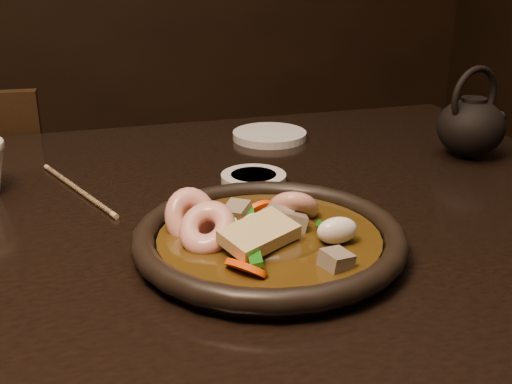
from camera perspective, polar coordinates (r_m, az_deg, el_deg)
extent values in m
cube|color=black|center=(0.81, -19.11, -4.97)|extent=(1.60, 0.90, 0.04)
cylinder|color=black|center=(1.47, 12.75, -8.42)|extent=(0.06, 0.06, 0.71)
cylinder|color=black|center=(1.78, -16.44, -9.37)|extent=(0.03, 0.03, 0.38)
cylinder|color=black|center=(1.52, -17.03, -15.38)|extent=(0.03, 0.03, 0.38)
cylinder|color=black|center=(0.72, 1.17, -4.91)|extent=(0.28, 0.28, 0.01)
torus|color=black|center=(0.71, 1.18, -3.98)|extent=(0.31, 0.31, 0.03)
cylinder|color=#38250A|center=(0.71, 1.18, -4.29)|extent=(0.25, 0.25, 0.01)
ellipsoid|color=#38250A|center=(0.71, 1.18, -4.29)|extent=(0.14, 0.13, 0.04)
torus|color=#DEA08C|center=(0.73, -5.77, -2.31)|extent=(0.06, 0.05, 0.06)
torus|color=#DEA08C|center=(0.69, -4.36, -3.21)|extent=(0.08, 0.08, 0.05)
torus|color=#DEA08C|center=(0.76, 3.33, -1.53)|extent=(0.08, 0.08, 0.06)
cube|color=gray|center=(0.69, 0.90, -4.00)|extent=(0.04, 0.04, 0.03)
cube|color=gray|center=(0.76, -1.63, -1.92)|extent=(0.04, 0.04, 0.03)
cube|color=gray|center=(0.72, 1.88, -2.48)|extent=(0.04, 0.04, 0.03)
cube|color=gray|center=(0.65, 7.11, -6.27)|extent=(0.04, 0.03, 0.03)
cube|color=gray|center=(0.76, 2.70, -1.78)|extent=(0.04, 0.04, 0.03)
cube|color=gray|center=(0.71, 1.60, -2.64)|extent=(0.04, 0.04, 0.03)
cube|color=gray|center=(0.71, 3.31, -2.89)|extent=(0.04, 0.04, 0.03)
cylinder|color=#FF4B08|center=(0.70, 1.44, -4.32)|extent=(0.06, 0.06, 0.03)
cylinder|color=#FF4B08|center=(0.77, 0.22, -1.69)|extent=(0.05, 0.04, 0.05)
cylinder|color=#FF4B08|center=(0.70, 1.78, -3.58)|extent=(0.03, 0.05, 0.05)
cylinder|color=#FF4B08|center=(0.63, -0.93, -6.81)|extent=(0.06, 0.06, 0.04)
cylinder|color=#FF4B08|center=(0.70, 2.26, -3.00)|extent=(0.06, 0.06, 0.04)
cube|color=#1A6613|center=(0.70, -1.35, -3.99)|extent=(0.03, 0.04, 0.03)
cube|color=#1A6613|center=(0.71, 2.21, -3.45)|extent=(0.04, 0.04, 0.02)
cube|color=#1A6613|center=(0.70, 1.00, -4.02)|extent=(0.01, 0.04, 0.01)
cube|color=#1A6613|center=(0.72, 1.80, -3.52)|extent=(0.03, 0.04, 0.02)
cube|color=#1A6613|center=(0.64, -0.11, -5.67)|extent=(0.02, 0.05, 0.01)
cube|color=#1A6613|center=(0.72, 6.03, -2.92)|extent=(0.03, 0.04, 0.03)
cube|color=#1A6613|center=(0.74, -0.48, -2.64)|extent=(0.02, 0.05, 0.02)
ellipsoid|color=white|center=(0.71, -0.11, -3.12)|extent=(0.03, 0.03, 0.03)
ellipsoid|color=white|center=(0.71, 0.86, -3.11)|extent=(0.05, 0.03, 0.02)
ellipsoid|color=white|center=(0.73, 2.08, -2.47)|extent=(0.04, 0.02, 0.03)
ellipsoid|color=white|center=(0.69, 7.23, -3.41)|extent=(0.05, 0.03, 0.03)
ellipsoid|color=white|center=(0.72, -0.23, -3.50)|extent=(0.04, 0.03, 0.02)
ellipsoid|color=white|center=(0.72, 1.38, -3.28)|extent=(0.03, 0.03, 0.03)
cube|color=#D0BB7C|center=(0.67, 0.26, -3.76)|extent=(0.09, 0.08, 0.03)
cylinder|color=beige|center=(0.92, -0.22, 1.22)|extent=(0.09, 0.09, 0.01)
cylinder|color=beige|center=(1.13, 1.21, 5.06)|extent=(0.13, 0.13, 0.01)
cylinder|color=tan|center=(0.92, -15.41, 0.13)|extent=(0.09, 0.22, 0.01)
cylinder|color=tan|center=(0.93, -15.70, 0.34)|extent=(0.09, 0.22, 0.01)
ellipsoid|color=black|center=(1.08, 18.55, 5.47)|extent=(0.11, 0.11, 0.09)
cylinder|color=black|center=(1.07, 18.80, 7.52)|extent=(0.04, 0.04, 0.02)
cylinder|color=black|center=(1.12, 20.31, 5.81)|extent=(0.05, 0.03, 0.03)
torus|color=black|center=(1.07, 18.86, 7.98)|extent=(0.10, 0.04, 0.10)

